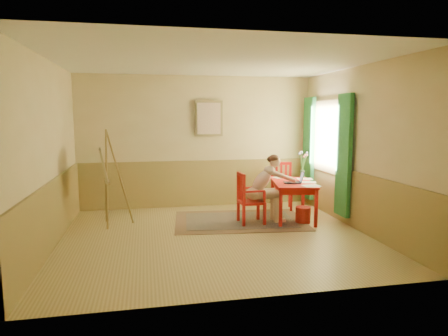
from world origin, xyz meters
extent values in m
cube|color=tan|center=(0.00, 0.00, -0.01)|extent=(5.00, 4.50, 0.02)
cube|color=white|center=(0.00, 0.00, 2.81)|extent=(5.00, 4.50, 0.02)
cube|color=#CDB67D|center=(0.00, 2.26, 1.40)|extent=(5.00, 0.02, 2.80)
cube|color=#CDB67D|center=(0.00, -2.26, 1.40)|extent=(5.00, 0.02, 2.80)
cube|color=#CDB67D|center=(-2.51, 0.00, 1.40)|extent=(0.02, 4.50, 2.80)
cube|color=#CDB67D|center=(2.51, 0.00, 1.40)|extent=(0.02, 4.50, 2.80)
cube|color=#9C874D|center=(0.00, 2.23, 0.50)|extent=(5.00, 0.04, 1.00)
cube|color=#9C874D|center=(-2.48, 0.00, 0.50)|extent=(0.04, 4.50, 1.00)
cube|color=#9C874D|center=(2.48, 0.00, 0.50)|extent=(0.04, 4.50, 1.00)
cube|color=white|center=(2.47, 1.10, 1.55)|extent=(0.02, 1.00, 1.30)
cube|color=#91804E|center=(2.45, 1.10, 1.55)|extent=(0.03, 1.12, 1.42)
cube|color=#35884C|center=(2.40, 0.32, 1.25)|extent=(0.08, 0.45, 2.20)
cube|color=#35884C|center=(2.40, 1.88, 1.25)|extent=(0.08, 0.45, 2.20)
cube|color=#91804E|center=(0.25, 2.21, 1.90)|extent=(0.60, 0.04, 0.76)
cube|color=beige|center=(0.25, 2.19, 1.90)|extent=(0.50, 0.02, 0.66)
cube|color=#8C7251|center=(0.61, 0.84, 0.01)|extent=(2.55, 1.83, 0.01)
cube|color=black|center=(0.61, 0.84, 0.01)|extent=(2.11, 1.39, 0.01)
cube|color=red|center=(1.62, 0.77, 0.70)|extent=(0.93, 1.31, 0.04)
cube|color=red|center=(1.62, 0.77, 0.63)|extent=(0.82, 1.20, 0.10)
cube|color=red|center=(1.21, 0.29, 0.34)|extent=(0.06, 0.06, 0.68)
cube|color=red|center=(1.83, 0.17, 0.34)|extent=(0.06, 0.06, 0.68)
cube|color=red|center=(1.42, 1.37, 0.34)|extent=(0.06, 0.06, 0.68)
cube|color=red|center=(2.04, 1.25, 0.34)|extent=(0.06, 0.06, 0.68)
cube|color=red|center=(0.77, 0.61, 0.40)|extent=(0.45, 0.43, 0.04)
cube|color=red|center=(0.58, 0.42, 0.19)|extent=(0.05, 0.05, 0.38)
cube|color=red|center=(0.97, 0.44, 0.19)|extent=(0.05, 0.05, 0.38)
cube|color=red|center=(0.57, 0.79, 0.19)|extent=(0.05, 0.05, 0.38)
cube|color=red|center=(0.95, 0.81, 0.19)|extent=(0.05, 0.05, 0.38)
cube|color=red|center=(0.58, 0.42, 0.69)|extent=(0.05, 0.05, 0.52)
cube|color=red|center=(0.57, 0.79, 0.69)|extent=(0.05, 0.05, 0.52)
cube|color=red|center=(0.57, 0.61, 0.92)|extent=(0.06, 0.42, 0.06)
cube|color=red|center=(0.58, 0.51, 0.67)|extent=(0.03, 0.04, 0.43)
cube|color=red|center=(0.57, 0.61, 0.67)|extent=(0.03, 0.04, 0.43)
cube|color=red|center=(0.57, 0.70, 0.67)|extent=(0.03, 0.04, 0.43)
cube|color=red|center=(0.77, 0.43, 0.63)|extent=(0.39, 0.05, 0.03)
cube|color=red|center=(0.96, 0.44, 0.53)|extent=(0.04, 0.04, 0.21)
cube|color=red|center=(0.76, 0.80, 0.63)|extent=(0.39, 0.05, 0.03)
cube|color=red|center=(0.95, 0.81, 0.53)|extent=(0.04, 0.04, 0.21)
cube|color=red|center=(1.69, 1.59, 0.42)|extent=(0.54, 0.55, 0.04)
cube|color=red|center=(1.57, 1.84, 0.20)|extent=(0.06, 0.06, 0.40)
cube|color=red|center=(1.45, 1.45, 0.20)|extent=(0.06, 0.06, 0.40)
cube|color=red|center=(1.93, 1.73, 0.20)|extent=(0.06, 0.06, 0.40)
cube|color=red|center=(1.82, 1.35, 0.20)|extent=(0.06, 0.06, 0.40)
cube|color=red|center=(1.57, 1.84, 0.71)|extent=(0.06, 0.06, 0.54)
cube|color=red|center=(1.93, 1.73, 0.71)|extent=(0.06, 0.06, 0.54)
cube|color=red|center=(1.75, 1.79, 0.95)|extent=(0.43, 0.17, 0.06)
cube|color=red|center=(1.65, 1.81, 0.69)|extent=(0.05, 0.04, 0.44)
cube|color=red|center=(1.75, 1.79, 0.69)|extent=(0.05, 0.04, 0.44)
cube|color=red|center=(1.84, 1.76, 0.69)|extent=(0.05, 0.04, 0.44)
cube|color=red|center=(1.51, 1.65, 0.66)|extent=(0.15, 0.40, 0.03)
cube|color=red|center=(1.45, 1.46, 0.55)|extent=(0.05, 0.05, 0.22)
cube|color=red|center=(1.87, 1.54, 0.66)|extent=(0.15, 0.40, 0.03)
cube|color=red|center=(1.82, 1.36, 0.55)|extent=(0.05, 0.05, 0.22)
ellipsoid|color=beige|center=(0.82, 0.63, 0.56)|extent=(0.30, 0.36, 0.23)
cylinder|color=beige|center=(1.03, 0.55, 0.55)|extent=(0.45, 0.17, 0.16)
cylinder|color=beige|center=(1.02, 0.73, 0.55)|extent=(0.45, 0.17, 0.16)
cylinder|color=beige|center=(1.24, 0.56, 0.28)|extent=(0.12, 0.12, 0.50)
cylinder|color=beige|center=(1.23, 0.74, 0.28)|extent=(0.12, 0.12, 0.50)
cube|color=beige|center=(1.30, 0.56, 0.04)|extent=(0.21, 0.10, 0.07)
cube|color=beige|center=(1.30, 0.74, 0.04)|extent=(0.21, 0.10, 0.07)
ellipsoid|color=beige|center=(0.97, 0.64, 0.78)|extent=(0.49, 0.31, 0.53)
ellipsoid|color=beige|center=(1.11, 0.64, 0.97)|extent=(0.21, 0.31, 0.18)
sphere|color=beige|center=(1.22, 0.65, 1.13)|extent=(0.21, 0.21, 0.20)
ellipsoid|color=#4D2819|center=(1.20, 0.65, 1.19)|extent=(0.19, 0.20, 0.14)
sphere|color=#4D2819|center=(1.12, 0.64, 1.18)|extent=(0.11, 0.11, 0.10)
cylinder|color=beige|center=(1.21, 0.50, 0.91)|extent=(0.22, 0.10, 0.15)
cylinder|color=beige|center=(1.44, 0.53, 0.83)|extent=(0.30, 0.15, 0.17)
sphere|color=beige|center=(1.31, 0.49, 0.88)|extent=(0.09, 0.09, 0.09)
sphere|color=beige|center=(1.56, 0.56, 0.78)|extent=(0.08, 0.08, 0.07)
cylinder|color=beige|center=(1.20, 0.79, 0.91)|extent=(0.23, 0.12, 0.15)
cylinder|color=beige|center=(1.43, 0.78, 0.83)|extent=(0.30, 0.13, 0.17)
sphere|color=beige|center=(1.30, 0.81, 0.88)|extent=(0.09, 0.09, 0.09)
sphere|color=beige|center=(1.56, 0.75, 0.78)|extent=(0.08, 0.08, 0.07)
cube|color=#1E2338|center=(1.57, 0.67, 0.73)|extent=(0.35, 0.29, 0.02)
cube|color=#2D3342|center=(1.57, 0.67, 0.73)|extent=(0.30, 0.23, 0.00)
cube|color=#1E2338|center=(1.74, 0.62, 0.84)|extent=(0.12, 0.23, 0.21)
cube|color=#99BFF2|center=(1.73, 0.62, 0.83)|extent=(0.09, 0.19, 0.17)
cube|color=white|center=(1.79, 0.30, 0.72)|extent=(0.32, 0.25, 0.00)
cube|color=white|center=(1.97, 1.04, 0.72)|extent=(0.34, 0.28, 0.00)
cube|color=white|center=(1.56, 1.30, 0.72)|extent=(0.35, 0.28, 0.00)
cube|color=white|center=(1.88, 0.67, 0.72)|extent=(0.36, 0.31, 0.00)
cylinder|color=#3F724C|center=(2.03, 1.30, 0.79)|extent=(0.12, 0.12, 0.14)
cylinder|color=#3F7233|center=(2.04, 1.36, 1.03)|extent=(0.03, 0.12, 0.38)
sphere|color=#728CD8|center=(2.04, 1.42, 1.22)|extent=(0.08, 0.08, 0.06)
cylinder|color=#3F7233|center=(1.99, 1.29, 1.04)|extent=(0.09, 0.05, 0.39)
sphere|color=pink|center=(1.95, 1.27, 1.24)|extent=(0.05, 0.05, 0.04)
cylinder|color=#3F7233|center=(2.04, 1.31, 0.99)|extent=(0.04, 0.03, 0.29)
sphere|color=pink|center=(2.06, 1.32, 1.13)|extent=(0.06, 0.06, 0.05)
cylinder|color=#3F7233|center=(1.98, 1.28, 1.02)|extent=(0.11, 0.07, 0.37)
sphere|color=#728CD8|center=(1.93, 1.25, 1.21)|extent=(0.07, 0.07, 0.05)
cylinder|color=#3F7233|center=(2.08, 1.31, 1.00)|extent=(0.11, 0.03, 0.32)
sphere|color=pink|center=(2.13, 1.32, 1.16)|extent=(0.07, 0.07, 0.05)
cylinder|color=#3F7233|center=(2.05, 1.31, 1.01)|extent=(0.06, 0.02, 0.33)
sphere|color=pink|center=(2.08, 1.31, 1.17)|extent=(0.06, 0.06, 0.04)
cylinder|color=#3F7233|center=(2.08, 1.32, 1.03)|extent=(0.11, 0.04, 0.37)
sphere|color=#728CD8|center=(2.13, 1.34, 1.21)|extent=(0.06, 0.06, 0.04)
cylinder|color=#A6251D|center=(1.72, 0.50, 0.15)|extent=(0.28, 0.28, 0.29)
cylinder|color=olive|center=(-1.77, 0.89, 0.86)|extent=(0.05, 0.32, 1.73)
cylinder|color=olive|center=(-1.80, 1.17, 0.86)|extent=(0.12, 0.31, 1.73)
cylinder|color=olive|center=(-1.55, 1.06, 0.86)|extent=(0.45, 0.09, 1.73)
cylinder|color=olive|center=(-1.81, 1.03, 0.79)|extent=(0.09, 0.48, 0.03)
cube|color=olive|center=(-1.75, 1.04, 0.79)|extent=(0.12, 0.52, 0.03)
cube|color=#91804E|center=(-1.83, 1.03, 1.09)|extent=(0.23, 0.77, 0.57)
cube|color=beige|center=(-1.81, 1.03, 1.09)|extent=(0.18, 0.70, 0.50)
camera|label=1|loc=(-1.09, -6.15, 1.96)|focal=31.58mm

